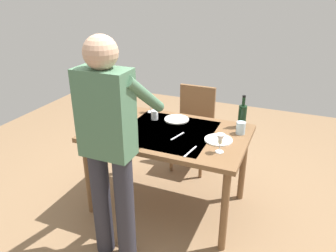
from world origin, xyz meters
name	(u,v)px	position (x,y,z in m)	size (l,w,h in m)	color
ground_plane	(168,204)	(0.00, 0.00, 0.00)	(6.00, 6.00, 0.00)	#846647
dining_table	(168,140)	(0.00, 0.00, 0.69)	(1.37, 0.87, 0.77)	brown
chair_near	(194,122)	(0.03, -0.82, 0.53)	(0.40, 0.40, 0.91)	#523019
person_server	(109,142)	(0.14, 0.70, 0.96)	(0.42, 0.61, 1.69)	#2D2D38
wine_bottle	(242,115)	(-0.57, -0.34, 0.88)	(0.07, 0.07, 0.30)	black
wine_glass_left	(150,102)	(0.33, -0.35, 0.88)	(0.07, 0.07, 0.15)	white
wine_glass_right	(220,140)	(-0.51, 0.20, 0.88)	(0.07, 0.07, 0.15)	white
water_cup_near_left	(155,115)	(0.22, -0.20, 0.82)	(0.07, 0.07, 0.09)	silver
water_cup_near_right	(241,128)	(-0.59, -0.19, 0.83)	(0.08, 0.08, 0.11)	silver
water_cup_far_left	(128,137)	(0.22, 0.32, 0.82)	(0.07, 0.07, 0.09)	silver
serving_bowl_pasta	(114,126)	(0.45, 0.15, 0.81)	(0.30, 0.30, 0.07)	white
dinner_plate_near	(177,119)	(0.02, -0.27, 0.78)	(0.23, 0.23, 0.01)	white
dinner_plate_far	(218,140)	(-0.45, 0.01, 0.78)	(0.23, 0.23, 0.01)	white
table_knife	(190,152)	(-0.30, 0.28, 0.78)	(0.01, 0.20, 0.01)	silver
table_fork	(177,136)	(-0.11, 0.07, 0.78)	(0.01, 0.18, 0.01)	silver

